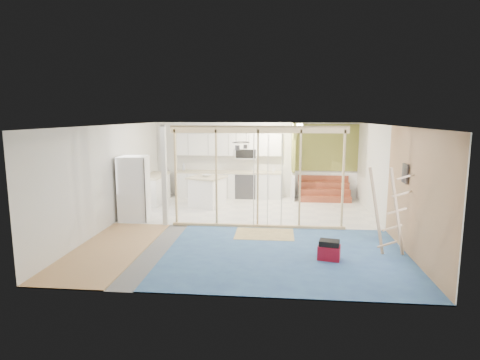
# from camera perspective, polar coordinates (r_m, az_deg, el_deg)

# --- Properties ---
(room) EXTENTS (7.01, 8.01, 2.61)m
(room) POSITION_cam_1_polar(r_m,az_deg,el_deg) (10.07, 0.84, 0.38)
(room) COLOR slate
(room) RESTS_ON ground
(floor_overlays) EXTENTS (7.00, 8.00, 0.03)m
(floor_overlays) POSITION_cam_1_polar(r_m,az_deg,el_deg) (10.39, 1.26, -6.62)
(floor_overlays) COLOR silver
(floor_overlays) RESTS_ON room
(stud_frame) EXTENTS (4.66, 0.14, 2.60)m
(stud_frame) POSITION_cam_1_polar(r_m,az_deg,el_deg) (10.05, -0.53, 2.04)
(stud_frame) COLOR beige
(stud_frame) RESTS_ON room
(base_cabinets) EXTENTS (4.45, 2.24, 0.93)m
(base_cabinets) POSITION_cam_1_polar(r_m,az_deg,el_deg) (13.70, -4.73, -0.83)
(base_cabinets) COLOR white
(base_cabinets) RESTS_ON room
(upper_cabinets) EXTENTS (3.60, 0.41, 0.85)m
(upper_cabinets) POSITION_cam_1_polar(r_m,az_deg,el_deg) (13.87, -1.33, 4.95)
(upper_cabinets) COLOR white
(upper_cabinets) RESTS_ON room
(green_partition) EXTENTS (2.25, 1.51, 2.60)m
(green_partition) POSITION_cam_1_polar(r_m,az_deg,el_deg) (13.76, 10.62, 1.10)
(green_partition) COLOR olive
(green_partition) RESTS_ON room
(pot_rack) EXTENTS (0.52, 0.52, 0.72)m
(pot_rack) POSITION_cam_1_polar(r_m,az_deg,el_deg) (11.89, 0.12, 5.11)
(pot_rack) COLOR black
(pot_rack) RESTS_ON room
(sheathing_panel) EXTENTS (0.02, 4.00, 2.60)m
(sheathing_panel) POSITION_cam_1_polar(r_m,az_deg,el_deg) (8.49, 23.76, -2.05)
(sheathing_panel) COLOR tan
(sheathing_panel) RESTS_ON room
(electrical_panel) EXTENTS (0.04, 0.30, 0.40)m
(electrical_panel) POSITION_cam_1_polar(r_m,az_deg,el_deg) (8.99, 22.42, 0.88)
(electrical_panel) COLOR #3D3D42
(electrical_panel) RESTS_ON room
(ceiling_light) EXTENTS (0.32, 0.32, 0.08)m
(ceiling_light) POSITION_cam_1_polar(r_m,az_deg,el_deg) (12.93, 8.21, 7.75)
(ceiling_light) COLOR #FFEABF
(ceiling_light) RESTS_ON room
(fridge) EXTENTS (0.86, 0.83, 1.76)m
(fridge) POSITION_cam_1_polar(r_m,az_deg,el_deg) (11.24, -14.81, -1.17)
(fridge) COLOR white
(fridge) RESTS_ON room
(island) EXTENTS (1.25, 1.25, 0.96)m
(island) POSITION_cam_1_polar(r_m,az_deg,el_deg) (12.55, -4.70, -1.70)
(island) COLOR white
(island) RESTS_ON room
(bowl) EXTENTS (0.37, 0.37, 0.07)m
(bowl) POSITION_cam_1_polar(r_m,az_deg,el_deg) (12.46, -4.76, 0.65)
(bowl) COLOR silver
(bowl) RESTS_ON island
(soap_bottle_a) EXTENTS (0.12, 0.12, 0.28)m
(soap_bottle_a) POSITION_cam_1_polar(r_m,az_deg,el_deg) (14.19, -8.02, 1.92)
(soap_bottle_a) COLOR #B1B6C5
(soap_bottle_a) RESTS_ON base_cabinets
(soap_bottle_b) EXTENTS (0.10, 0.10, 0.19)m
(soap_bottle_b) POSITION_cam_1_polar(r_m,az_deg,el_deg) (13.78, 4.82, 1.57)
(soap_bottle_b) COLOR silver
(soap_bottle_b) RESTS_ON base_cabinets
(toolbox) EXTENTS (0.48, 0.40, 0.41)m
(toolbox) POSITION_cam_1_polar(r_m,az_deg,el_deg) (8.24, 12.55, -9.78)
(toolbox) COLOR maroon
(toolbox) RESTS_ON room
(ladder) EXTENTS (0.97, 0.17, 1.82)m
(ladder) POSITION_cam_1_polar(r_m,az_deg,el_deg) (8.59, 20.47, -4.24)
(ladder) COLOR tan
(ladder) RESTS_ON room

